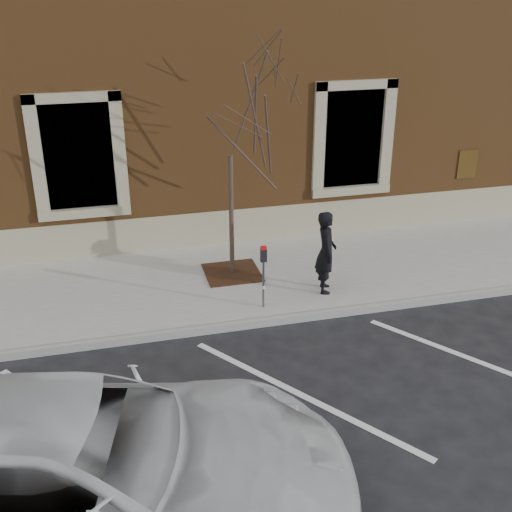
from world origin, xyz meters
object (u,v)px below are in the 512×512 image
object	(u,v)px
white_truck	(78,470)
sapling	(230,119)
man	(326,252)
parking_meter	(263,265)

from	to	relation	value
white_truck	sapling	bearing A→B (deg)	-14.04
man	sapling	size ratio (longest dim) A/B	0.36
sapling	white_truck	distance (m)	7.09
man	sapling	bearing A→B (deg)	66.48
man	sapling	distance (m)	3.09
man	parking_meter	size ratio (longest dim) A/B	1.33
parking_meter	white_truck	world-z (taller)	white_truck
man	white_truck	bearing A→B (deg)	148.88
man	white_truck	xyz separation A→B (m)	(-4.62, -4.72, -0.10)
man	white_truck	distance (m)	6.61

